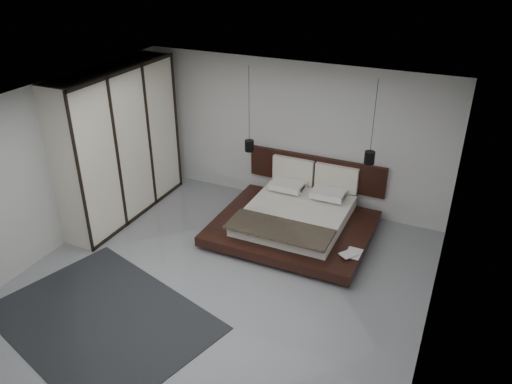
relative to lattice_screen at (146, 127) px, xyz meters
The scene contains 14 objects.
floor 4.05m from the lattice_screen, 39.71° to the right, with size 6.00×6.00×0.00m, color gray.
ceiling 4.12m from the lattice_screen, 39.71° to the right, with size 6.00×6.00×0.00m, color white.
wall_back 3.00m from the lattice_screen, 10.56° to the left, with size 6.00×6.00×0.00m, color #B8B8B6.
wall_front 6.20m from the lattice_screen, 61.57° to the right, with size 6.00×6.00×0.00m, color #B8B8B6.
wall_left 2.45m from the lattice_screen, 91.17° to the right, with size 6.00×6.00×0.00m, color #B8B8B6.
wall_right 6.44m from the lattice_screen, 22.38° to the right, with size 6.00×6.00×0.00m, color #B8B8B6.
lattice_screen is the anchor object (origin of this frame).
bed 3.66m from the lattice_screen, ahead, with size 2.68×2.35×1.06m.
book_lower 4.84m from the lattice_screen, 14.45° to the right, with size 0.24×0.32×0.03m, color #99724C.
book_upper 4.82m from the lattice_screen, 14.85° to the right, with size 0.20×0.27×0.02m, color #99724C.
pendant_left 2.37m from the lattice_screen, ahead, with size 0.17×0.17×1.58m.
pendant_right 4.58m from the lattice_screen, ahead, with size 0.17×0.17×1.42m.
wardrobe 1.20m from the lattice_screen, 77.87° to the right, with size 0.67×2.83×2.78m.
rug 4.44m from the lattice_screen, 64.35° to the right, with size 3.00×2.14×0.01m, color black.
Camera 1 is at (3.06, -5.36, 4.78)m, focal length 35.00 mm.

